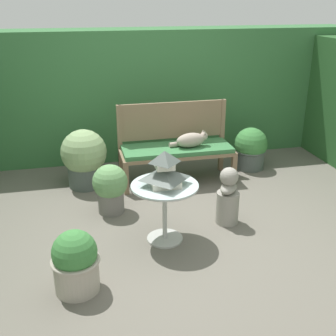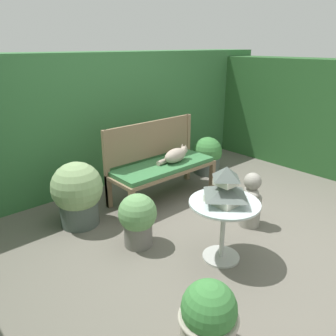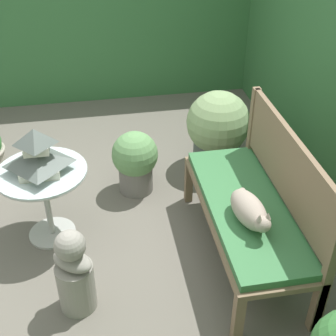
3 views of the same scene
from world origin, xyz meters
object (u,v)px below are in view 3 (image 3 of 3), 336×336
(potted_plant_bench_left, at_px, (218,130))
(potted_plant_patio_mid, at_px, (135,161))
(cat, at_px, (250,210))
(garden_bust, at_px, (75,274))
(garden_bench, at_px, (246,211))
(patio_table, at_px, (44,186))
(pagoda_birdhouse, at_px, (38,154))

(potted_plant_bench_left, relative_size, potted_plant_patio_mid, 1.33)
(cat, bearing_deg, garden_bust, -94.18)
(garden_bench, bearing_deg, cat, -14.03)
(garden_bust, relative_size, potted_plant_patio_mid, 1.13)
(patio_table, height_order, potted_plant_patio_mid, patio_table)
(cat, height_order, potted_plant_bench_left, potted_plant_bench_left)
(pagoda_birdhouse, bearing_deg, potted_plant_patio_mid, 122.83)
(patio_table, distance_m, garden_bust, 0.77)
(cat, distance_m, potted_plant_bench_left, 1.36)
(patio_table, bearing_deg, garden_bust, 14.79)
(patio_table, bearing_deg, potted_plant_bench_left, 115.27)
(patio_table, distance_m, potted_plant_patio_mid, 0.86)
(potted_plant_patio_mid, bearing_deg, cat, 29.50)
(garden_bust, bearing_deg, potted_plant_patio_mid, 104.53)
(garden_bust, bearing_deg, potted_plant_bench_left, 85.95)
(cat, height_order, potted_plant_patio_mid, cat)
(garden_bust, bearing_deg, patio_table, 143.07)
(cat, xyz_separation_m, garden_bust, (0.09, -1.13, -0.28))
(cat, relative_size, pagoda_birdhouse, 1.37)
(patio_table, relative_size, pagoda_birdhouse, 1.77)
(potted_plant_patio_mid, bearing_deg, garden_bench, 35.70)
(patio_table, bearing_deg, cat, 64.46)
(garden_bench, height_order, patio_table, patio_table)
(patio_table, distance_m, potted_plant_bench_left, 1.64)
(patio_table, bearing_deg, garden_bench, 71.37)
(potted_plant_bench_left, height_order, potted_plant_patio_mid, potted_plant_bench_left)
(garden_bust, bearing_deg, pagoda_birdhouse, 143.07)
(cat, relative_size, potted_plant_bench_left, 0.68)
(potted_plant_bench_left, bearing_deg, garden_bust, -42.33)
(garden_bench, xyz_separation_m, potted_plant_patio_mid, (-0.92, -0.66, -0.11))
(cat, distance_m, garden_bust, 1.17)
(potted_plant_bench_left, bearing_deg, garden_bench, -5.72)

